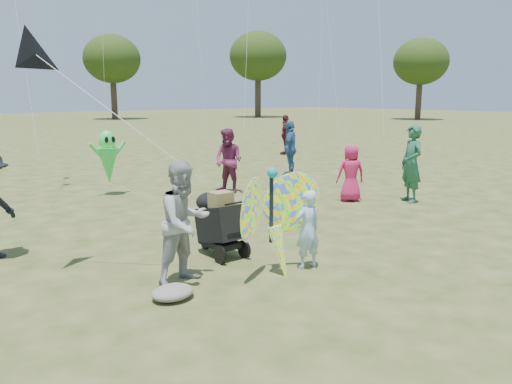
% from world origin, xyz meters
% --- Properties ---
extents(ground, '(160.00, 160.00, 0.00)m').
position_xyz_m(ground, '(0.00, 0.00, 0.00)').
color(ground, '#51592B').
rests_on(ground, ground).
extents(child_girl, '(0.47, 0.34, 1.22)m').
position_xyz_m(child_girl, '(0.11, 0.62, 0.61)').
color(child_girl, '#A0C5E3').
rests_on(child_girl, ground).
extents(adult_man, '(0.94, 0.78, 1.74)m').
position_xyz_m(adult_man, '(-1.66, 1.28, 0.87)').
color(adult_man, '#98989E').
rests_on(adult_man, ground).
extents(grey_bag, '(0.58, 0.47, 0.18)m').
position_xyz_m(grey_bag, '(-2.12, 0.84, 0.09)').
color(grey_bag, slate).
rests_on(grey_bag, ground).
extents(crowd_a, '(0.83, 0.75, 1.43)m').
position_xyz_m(crowd_a, '(4.46, 3.53, 0.72)').
color(crowd_a, '#BF1E4D').
rests_on(crowd_a, ground).
extents(crowd_c, '(1.13, 0.99, 1.83)m').
position_xyz_m(crowd_c, '(5.98, 7.45, 0.91)').
color(crowd_c, '#345E91').
rests_on(crowd_c, ground).
extents(crowd_e, '(0.90, 1.02, 1.75)m').
position_xyz_m(crowd_e, '(2.73, 6.37, 0.88)').
color(crowd_e, '#70254B').
rests_on(crowd_e, ground).
extents(crowd_f, '(0.70, 0.83, 1.92)m').
position_xyz_m(crowd_f, '(5.57, 2.54, 0.96)').
color(crowd_f, '#225C3F').
rests_on(crowd_f, ground).
extents(crowd_h, '(1.12, 0.91, 1.78)m').
position_xyz_m(crowd_h, '(10.05, 12.20, 0.89)').
color(crowd_h, '#501A1D').
rests_on(crowd_h, ground).
extents(jogging_stroller, '(0.53, 1.06, 1.09)m').
position_xyz_m(jogging_stroller, '(-0.61, 2.00, 0.61)').
color(jogging_stroller, black).
rests_on(jogging_stroller, ground).
extents(butterfly_kite, '(1.74, 0.75, 1.81)m').
position_xyz_m(butterfly_kite, '(-0.47, 0.72, 0.82)').
color(butterfly_kite, '#FF3128').
rests_on(butterfly_kite, ground).
extents(delta_kite_rig, '(2.28, 1.68, 2.19)m').
position_xyz_m(delta_kite_rig, '(-3.07, 2.72, 3.17)').
color(delta_kite_rig, black).
rests_on(delta_kite_rig, ground).
extents(alien_kite, '(1.12, 0.69, 1.74)m').
position_xyz_m(alien_kite, '(0.01, 8.04, 0.97)').
color(alien_kite, '#35E24E').
rests_on(alien_kite, ground).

